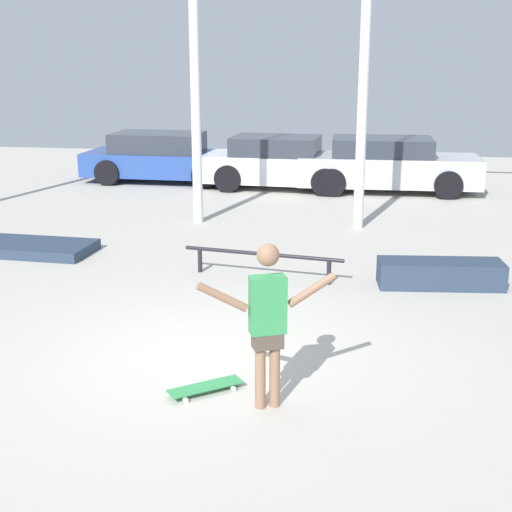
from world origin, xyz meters
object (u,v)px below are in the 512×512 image
object	(u,v)px
skateboarder	(268,316)
grind_rail	(263,258)
skateboard	(205,387)
manual_pad	(14,247)
grind_box	(440,274)
parked_car_blue	(163,158)
parked_car_white	(280,163)
parked_car_silver	(387,165)

from	to	relation	value
skateboarder	grind_rail	distance (m)	4.30
skateboard	manual_pad	world-z (taller)	manual_pad
skateboard	grind_box	distance (m)	4.84
grind_box	grind_rail	world-z (taller)	grind_rail
parked_car_blue	parked_car_white	xyz separation A→B (m)	(3.33, -0.52, 0.01)
skateboard	grind_box	size ratio (longest dim) A/B	0.41
skateboard	parked_car_blue	size ratio (longest dim) A/B	0.17
grind_rail	parked_car_blue	xyz separation A→B (m)	(-4.04, 8.37, 0.32)
skateboard	grind_rail	world-z (taller)	grind_rail
manual_pad	parked_car_white	distance (m)	8.03
parked_car_white	parked_car_silver	size ratio (longest dim) A/B	0.90
grind_box	parked_car_silver	world-z (taller)	parked_car_silver
manual_pad	parked_car_white	size ratio (longest dim) A/B	0.69
skateboard	grind_box	xyz separation A→B (m)	(2.71, 4.01, 0.14)
parked_car_blue	parked_car_white	world-z (taller)	parked_car_white
parked_car_silver	parked_car_white	bearing A→B (deg)	177.21
skateboarder	parked_car_white	size ratio (longest dim) A/B	0.41
skateboarder	grind_box	bearing A→B (deg)	41.31
manual_pad	parked_car_blue	distance (m)	7.57
skateboard	parked_car_white	bearing A→B (deg)	56.00
manual_pad	parked_car_white	xyz separation A→B (m)	(3.89, 7.00, 0.57)
skateboarder	parked_car_silver	distance (m)	12.08
grind_rail	parked_car_blue	bearing A→B (deg)	115.78
skateboarder	manual_pad	size ratio (longest dim) A/B	0.59
grind_box	parked_car_silver	size ratio (longest dim) A/B	0.41
parked_car_silver	skateboard	bearing A→B (deg)	-101.52
grind_box	skateboard	bearing A→B (deg)	-124.01
grind_box	manual_pad	distance (m)	7.37
skateboard	grind_rail	bearing A→B (deg)	52.59
skateboarder	grind_rail	bearing A→B (deg)	76.26
manual_pad	parked_car_blue	bearing A→B (deg)	85.72
parked_car_blue	parked_car_silver	world-z (taller)	parked_car_silver
parked_car_blue	skateboarder	bearing A→B (deg)	-68.42
grind_rail	parked_car_silver	xyz separation A→B (m)	(2.02, 7.80, 0.34)
manual_pad	parked_car_silver	distance (m)	9.63
grind_box	parked_car_blue	world-z (taller)	parked_car_blue
grind_box	grind_rail	xyz separation A→B (m)	(-2.71, -0.01, 0.13)
grind_box	parked_car_blue	bearing A→B (deg)	128.91
skateboarder	parked_car_blue	size ratio (longest dim) A/B	0.39
skateboard	grind_rail	size ratio (longest dim) A/B	0.30
grind_rail	parked_car_silver	distance (m)	8.07
skateboarder	grind_box	world-z (taller)	skateboarder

